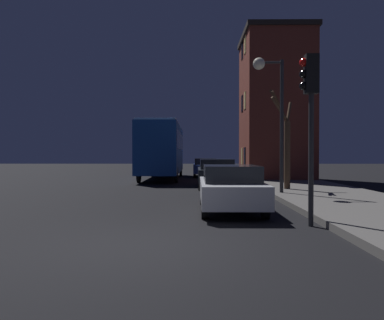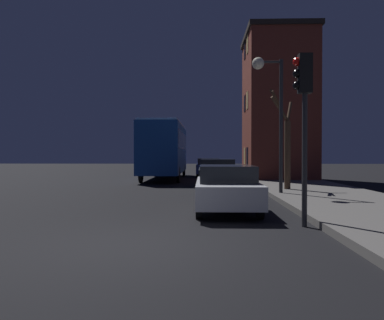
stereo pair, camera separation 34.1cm
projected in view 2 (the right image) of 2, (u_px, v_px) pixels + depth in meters
ground_plane at (140, 244)px, 6.93m from camera, size 120.00×120.00×0.00m
brick_building at (278, 105)px, 24.32m from camera, size 4.33×5.41×9.34m
streetlamp at (269, 93)px, 14.56m from camera, size 1.21×0.47×5.28m
traffic_light at (303, 102)px, 8.57m from camera, size 0.43×0.24×3.97m
bare_tree at (286, 143)px, 16.17m from camera, size 1.18×1.18×4.39m
bus at (165, 147)px, 25.40m from camera, size 2.43×9.99×3.70m
car_near_lane at (226, 187)px, 10.98m from camera, size 1.74×4.28×1.35m
car_mid_lane at (217, 172)px, 18.68m from camera, size 1.80×4.56×1.44m
car_far_lane at (208, 167)px, 28.10m from camera, size 1.73×4.53×1.38m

